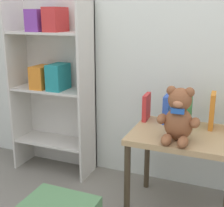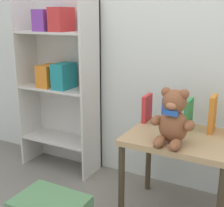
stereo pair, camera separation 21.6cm
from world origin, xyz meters
name	(u,v)px [view 1 (the left image)]	position (x,y,z in m)	size (l,w,h in m)	color
wall_back	(179,21)	(0.00, 1.33, 1.25)	(4.80, 0.06, 2.50)	silver
bookshelf_side	(53,77)	(-0.97, 1.17, 0.80)	(0.66, 0.29, 1.41)	beige
display_table	(183,145)	(0.15, 0.91, 0.49)	(0.65, 0.52, 0.57)	tan
teddy_bear	(179,117)	(0.13, 0.77, 0.72)	(0.25, 0.23, 0.33)	brown
book_standing_red	(146,107)	(-0.15, 1.07, 0.67)	(0.03, 0.14, 0.19)	red
book_standing_blue	(167,109)	(0.00, 1.06, 0.67)	(0.04, 0.12, 0.19)	#2D51B7
book_standing_green	(189,112)	(0.15, 1.06, 0.67)	(0.02, 0.14, 0.20)	#33934C
book_standing_orange	(212,111)	(0.29, 1.07, 0.69)	(0.03, 0.14, 0.23)	orange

